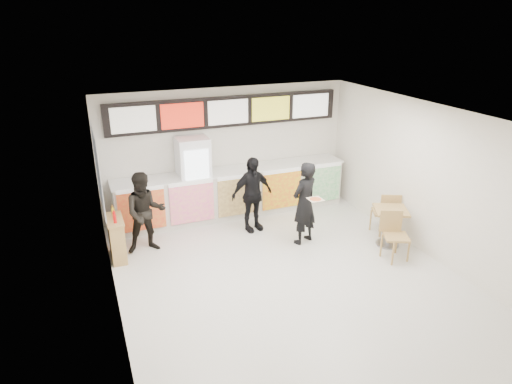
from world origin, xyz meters
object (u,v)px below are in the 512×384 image
service_counter (233,192)px  cafe_table (390,220)px  customer_mid (252,194)px  condiment_ledge (117,238)px  customer_main (304,203)px  customer_left (145,213)px  drinks_fridge (194,180)px

service_counter → cafe_table: 3.65m
customer_mid → condiment_ledge: customer_mid is taller
service_counter → customer_main: (0.91, -1.88, 0.31)m
customer_left → customer_mid: (2.33, 0.12, 0.01)m
customer_mid → cafe_table: bearing=-46.3°
condiment_ledge → cafe_table: bearing=-16.0°
cafe_table → condiment_ledge: 5.53m
service_counter → customer_left: size_ratio=3.30×
drinks_fridge → condiment_ledge: drinks_fridge is taller
customer_main → customer_left: 3.24m
customer_main → condiment_ledge: customer_main is taller
service_counter → customer_left: (-2.22, -1.04, 0.27)m
drinks_fridge → condiment_ledge: bearing=-148.4°
drinks_fridge → cafe_table: drinks_fridge is taller
service_counter → drinks_fridge: size_ratio=2.78×
customer_mid → condiment_ledge: 2.97m
service_counter → cafe_table: bearing=-46.8°
customer_left → customer_mid: 2.33m
customer_left → cafe_table: bearing=-17.0°
customer_mid → condiment_ledge: bearing=174.0°
service_counter → customer_mid: bearing=-82.9°
service_counter → customer_left: bearing=-154.8°
cafe_table → condiment_ledge: bearing=-171.2°
service_counter → condiment_ledge: bearing=-157.9°
drinks_fridge → cafe_table: bearing=-38.0°
service_counter → customer_left: 2.46m
drinks_fridge → customer_main: 2.65m
cafe_table → condiment_ledge: (-5.32, 1.52, -0.13)m
cafe_table → customer_left: bearing=-174.2°
customer_main → customer_left: customer_main is taller
customer_mid → service_counter: bearing=86.8°
customer_main → customer_left: (-3.13, 0.84, -0.05)m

